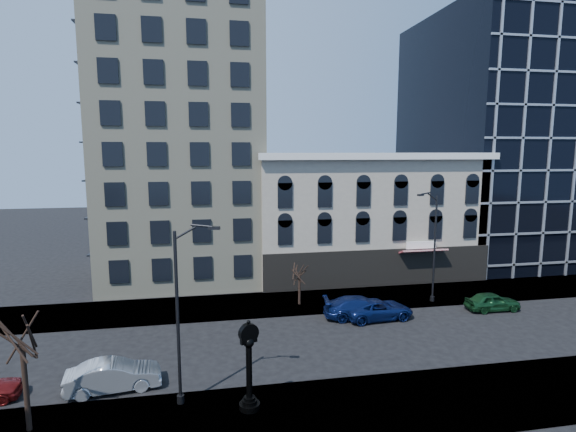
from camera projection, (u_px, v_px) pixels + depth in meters
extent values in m
plane|color=black|center=(269.00, 346.00, 29.35)|extent=(160.00, 160.00, 0.00)
cube|color=gray|center=(256.00, 305.00, 37.13)|extent=(160.00, 6.00, 0.12)
cube|color=gray|center=(292.00, 416.00, 21.56)|extent=(160.00, 6.00, 0.12)
cube|color=#BDB798|center=(181.00, 86.00, 44.05)|extent=(15.00, 15.00, 38.00)
cube|color=#B0A491|center=(362.00, 216.00, 46.20)|extent=(22.00, 10.00, 12.00)
cube|color=white|center=(384.00, 156.00, 40.25)|extent=(22.60, 0.80, 0.60)
cube|color=black|center=(380.00, 268.00, 41.89)|extent=(22.00, 0.30, 3.60)
cube|color=maroon|center=(423.00, 251.00, 41.84)|extent=(4.50, 1.18, 0.55)
cube|color=black|center=(510.00, 140.00, 53.48)|extent=(20.00, 20.00, 28.00)
cylinder|color=black|center=(250.00, 406.00, 22.04)|extent=(1.03, 1.03, 0.28)
cylinder|color=black|center=(250.00, 401.00, 22.01)|extent=(0.75, 0.75, 0.19)
cylinder|color=black|center=(249.00, 398.00, 21.98)|extent=(0.56, 0.56, 0.15)
cylinder|color=black|center=(249.00, 371.00, 21.78)|extent=(0.30, 0.30, 2.72)
sphere|color=black|center=(249.00, 342.00, 21.57)|extent=(0.52, 0.52, 0.52)
cube|color=black|center=(249.00, 341.00, 21.55)|extent=(0.86, 0.51, 0.23)
cylinder|color=black|center=(249.00, 333.00, 21.50)|extent=(1.02, 0.65, 0.97)
cylinder|color=white|center=(249.00, 335.00, 21.35)|extent=(0.77, 0.33, 0.82)
cylinder|color=white|center=(248.00, 332.00, 21.66)|extent=(0.77, 0.33, 0.82)
sphere|color=black|center=(248.00, 322.00, 21.42)|extent=(0.19, 0.19, 0.19)
cylinder|color=black|center=(178.00, 319.00, 21.92)|extent=(0.16, 0.16, 8.78)
cylinder|color=black|center=(181.00, 399.00, 22.52)|extent=(0.37, 0.37, 0.41)
cube|color=black|center=(215.00, 228.00, 21.20)|extent=(0.60, 0.34, 0.14)
cylinder|color=black|center=(435.00, 249.00, 37.19)|extent=(0.17, 0.17, 8.93)
cylinder|color=black|center=(432.00, 299.00, 37.80)|extent=(0.37, 0.37, 0.42)
cube|color=black|center=(420.00, 195.00, 35.53)|extent=(0.61, 0.41, 0.15)
cylinder|color=black|center=(26.00, 388.00, 20.08)|extent=(0.24, 0.24, 4.02)
cylinder|color=black|center=(299.00, 290.00, 36.91)|extent=(0.21, 0.21, 2.48)
imported|color=#A5A8AD|center=(114.00, 376.00, 23.91)|extent=(5.06, 2.37, 1.61)
imported|color=#0C194C|center=(378.00, 309.00, 34.11)|extent=(5.47, 2.85, 1.47)
imported|color=#0C194C|center=(361.00, 308.00, 34.21)|extent=(5.89, 2.91, 1.65)
imported|color=#143F1E|center=(492.00, 302.00, 35.88)|extent=(4.31, 1.81, 1.46)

